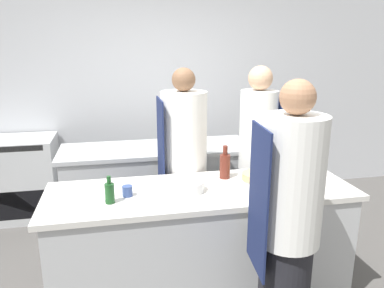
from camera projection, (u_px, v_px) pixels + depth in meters
The scene contains 15 objects.
wall_back at pixel (163, 87), 4.63m from camera, with size 8.00×0.06×2.80m.
prep_counter at pixel (201, 243), 2.87m from camera, with size 2.26×0.73×0.89m.
pass_counter at pixel (158, 187), 3.97m from camera, with size 1.96×0.68×0.89m.
oven_range at pixel (14, 179), 4.20m from camera, with size 0.94×0.60×0.92m.
chef_at_prep_near at pixel (287, 230), 2.18m from camera, with size 0.39×0.37×1.75m.
chef_at_stove at pixel (257, 160), 3.48m from camera, with size 0.35×0.34×1.74m.
chef_at_pass_far at pixel (184, 169), 3.28m from camera, with size 0.41×0.39×1.74m.
bottle_olive_oil at pixel (110, 192), 2.49m from camera, with size 0.06×0.06×0.19m.
bottle_vinegar at pixel (225, 165), 2.95m from camera, with size 0.08×0.08×0.26m.
bottle_wine at pixel (296, 164), 3.07m from camera, with size 0.09×0.09×0.19m.
bowl_mixing_large at pixel (257, 176), 2.93m from camera, with size 0.23×0.23×0.06m.
bowl_prep_small at pixel (187, 186), 2.70m from camera, with size 0.25×0.25×0.08m.
bowl_ceramic_blue at pixel (307, 178), 2.88m from camera, with size 0.18×0.18×0.07m.
cup at pixel (127, 191), 2.61m from camera, with size 0.07×0.07×0.08m.
cutting_board at pixel (78, 198), 2.57m from camera, with size 0.36×0.18×0.01m.
Camera 1 is at (-0.59, -2.50, 1.93)m, focal length 35.00 mm.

